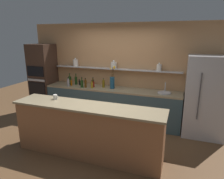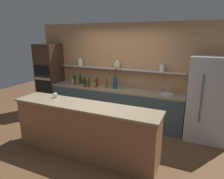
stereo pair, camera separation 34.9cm
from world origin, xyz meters
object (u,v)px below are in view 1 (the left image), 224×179
at_px(bottle_sauce_2, 80,82).
at_px(bottle_oil_6, 93,82).
at_px(bottle_sauce_7, 94,84).
at_px(bottle_oil_8, 92,85).
at_px(sink_fixture, 164,92).
at_px(bottle_oil_1, 103,84).
at_px(bottle_spirit_3, 86,84).
at_px(coffee_mug, 55,97).
at_px(flower_vase, 112,81).
at_px(bottle_wine_5, 82,84).
at_px(bottle_sauce_9, 71,83).
at_px(bottle_wine_0, 70,80).
at_px(bottle_wine_10, 76,80).
at_px(bottle_spirit_4, 68,83).
at_px(refrigerator, 205,97).
at_px(oven_tower, 44,79).

bearing_deg(bottle_sauce_2, bottle_oil_6, 6.25).
height_order(bottle_sauce_7, bottle_oil_8, bottle_oil_8).
bearing_deg(sink_fixture, bottle_oil_1, 179.85).
bearing_deg(bottle_spirit_3, bottle_oil_8, -1.83).
bearing_deg(bottle_spirit_3, coffee_mug, -88.50).
bearing_deg(bottle_spirit_3, sink_fixture, 4.21).
xyz_separation_m(flower_vase, sink_fixture, (1.34, 0.00, -0.17)).
distance_m(sink_fixture, bottle_oil_6, 1.96).
xyz_separation_m(bottle_wine_5, bottle_oil_6, (0.20, 0.28, -0.01)).
xyz_separation_m(bottle_sauce_2, bottle_spirit_3, (0.30, -0.21, 0.04)).
xyz_separation_m(bottle_wine_5, bottle_sauce_9, (-0.37, 0.07, -0.02)).
xyz_separation_m(bottle_wine_0, bottle_wine_5, (0.47, -0.17, -0.02)).
distance_m(bottle_wine_0, bottle_wine_10, 0.17).
xyz_separation_m(bottle_spirit_4, bottle_sauce_7, (0.70, 0.14, -0.02)).
relative_size(flower_vase, bottle_oil_1, 2.36).
distance_m(bottle_wine_0, bottle_spirit_3, 0.59).
height_order(bottle_spirit_4, bottle_oil_6, bottle_spirit_4).
bearing_deg(bottle_sauce_9, bottle_spirit_3, -6.39).
bearing_deg(bottle_spirit_3, bottle_wine_0, 165.63).
bearing_deg(bottle_sauce_2, bottle_wine_0, -166.43).
relative_size(bottle_oil_1, bottle_wine_10, 0.82).
xyz_separation_m(bottle_oil_6, bottle_oil_8, (0.09, -0.26, -0.01)).
distance_m(refrigerator, flower_vase, 2.26).
bearing_deg(flower_vase, bottle_sauce_9, -175.27).
relative_size(refrigerator, bottle_oil_1, 7.28).
bearing_deg(bottle_sauce_2, coffee_mug, -78.36).
xyz_separation_m(bottle_spirit_4, bottle_wine_5, (0.42, 0.00, 0.00)).
relative_size(flower_vase, bottle_wine_0, 1.83).
distance_m(bottle_spirit_3, bottle_sauce_9, 0.47).
relative_size(bottle_oil_1, bottle_sauce_9, 1.39).
height_order(oven_tower, bottle_spirit_3, oven_tower).
bearing_deg(bottle_wine_5, bottle_sauce_2, 130.61).
bearing_deg(bottle_spirit_4, sink_fixture, 3.87).
distance_m(bottle_sauce_7, bottle_oil_8, 0.12).
relative_size(oven_tower, bottle_wine_0, 6.21).
relative_size(bottle_spirit_3, bottle_spirit_4, 1.07).
xyz_separation_m(sink_fixture, bottle_wine_10, (-2.47, 0.07, 0.10)).
bearing_deg(bottle_wine_5, refrigerator, 2.35).
bearing_deg(bottle_wine_0, flower_vase, 0.17).
height_order(oven_tower, bottle_sauce_2, oven_tower).
distance_m(bottle_oil_6, bottle_sauce_9, 0.60).
bearing_deg(bottle_sauce_7, refrigerator, -0.24).
xyz_separation_m(oven_tower, bottle_sauce_2, (1.17, 0.07, -0.03)).
bearing_deg(bottle_sauce_9, bottle_oil_1, 6.39).
height_order(bottle_oil_1, bottle_sauce_2, bottle_oil_1).
height_order(bottle_wine_5, bottle_sauce_7, bottle_wine_5).
bearing_deg(bottle_sauce_2, bottle_spirit_3, -35.31).
height_order(bottle_sauce_2, coffee_mug, coffee_mug).
bearing_deg(bottle_wine_5, bottle_sauce_7, 26.24).
height_order(refrigerator, bottle_spirit_4, refrigerator).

